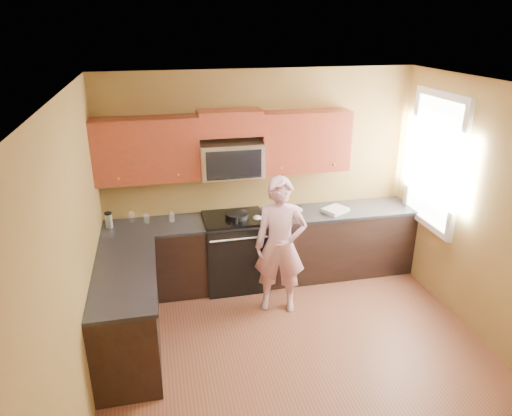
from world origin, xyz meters
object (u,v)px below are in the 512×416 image
object	(u,v)px
frying_pan	(237,218)
butter_tub	(288,220)
travel_mug	(110,227)
woman	(280,246)
stove	(235,251)
microwave	(231,176)

from	to	relation	value
frying_pan	butter_tub	xyz separation A→B (m)	(0.62, -0.13, -0.03)
butter_tub	travel_mug	world-z (taller)	travel_mug
butter_tub	woman	bearing A→B (deg)	-115.30
woman	butter_tub	bearing A→B (deg)	81.55
stove	microwave	world-z (taller)	microwave
stove	frying_pan	xyz separation A→B (m)	(0.03, -0.03, 0.47)
frying_pan	travel_mug	world-z (taller)	travel_mug
butter_tub	travel_mug	distance (m)	2.17
butter_tub	travel_mug	bearing A→B (deg)	173.68
microwave	frying_pan	bearing A→B (deg)	-78.07
butter_tub	travel_mug	xyz separation A→B (m)	(-2.16, 0.24, 0.00)
frying_pan	stove	bearing A→B (deg)	150.34
microwave	butter_tub	world-z (taller)	microwave
travel_mug	woman	bearing A→B (deg)	-20.75
stove	microwave	size ratio (longest dim) A/B	1.25
microwave	travel_mug	distance (m)	1.59
microwave	travel_mug	bearing A→B (deg)	-178.22
frying_pan	travel_mug	size ratio (longest dim) A/B	2.64
microwave	butter_tub	bearing A→B (deg)	-23.50
frying_pan	butter_tub	world-z (taller)	frying_pan
frying_pan	travel_mug	distance (m)	1.54
stove	woman	distance (m)	0.85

